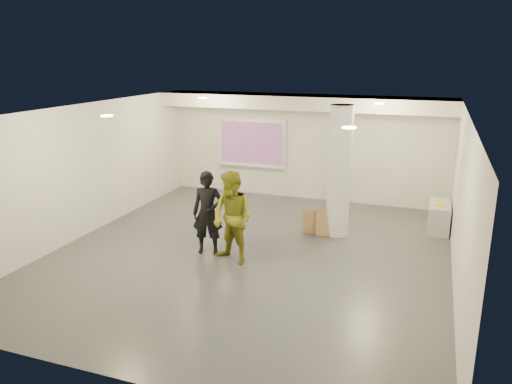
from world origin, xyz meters
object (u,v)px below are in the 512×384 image
at_px(projection_screen, 252,143).
at_px(credenza, 439,217).
at_px(column, 340,172).
at_px(man, 232,218).
at_px(woman, 208,213).

relative_size(projection_screen, credenza, 1.85).
height_order(column, man, column).
distance_m(column, credenza, 2.74).
distance_m(credenza, man, 5.21).
height_order(column, woman, column).
bearing_deg(credenza, projection_screen, 163.53).
bearing_deg(projection_screen, woman, -80.83).
relative_size(projection_screen, man, 1.13).
xyz_separation_m(column, woman, (-2.35, -2.00, -0.62)).
bearing_deg(credenza, column, -153.71).
bearing_deg(column, man, -126.37).
distance_m(credenza, woman, 5.56).
relative_size(projection_screen, woman, 1.20).
relative_size(column, projection_screen, 1.43).
bearing_deg(man, woman, 177.58).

